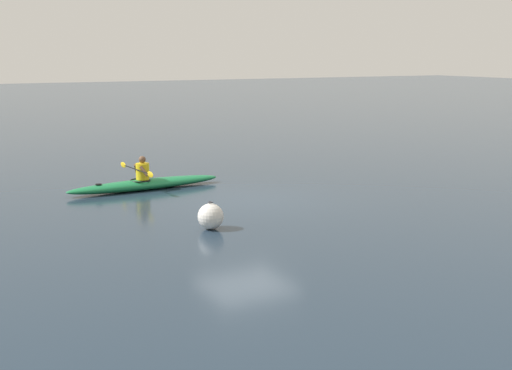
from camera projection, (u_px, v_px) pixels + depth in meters
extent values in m
plane|color=#1E2D3D|center=(246.00, 200.00, 19.22)|extent=(160.00, 160.00, 0.00)
ellipsoid|color=#19723F|center=(145.00, 184.00, 20.72)|extent=(4.84, 1.04, 0.32)
torus|color=black|center=(140.00, 180.00, 20.61)|extent=(0.66, 0.66, 0.04)
cylinder|color=black|center=(99.00, 184.00, 19.94)|extent=(0.18, 0.18, 0.02)
cylinder|color=yellow|center=(143.00, 171.00, 20.61)|extent=(0.40, 0.40, 0.48)
sphere|color=brown|center=(142.00, 160.00, 20.54)|extent=(0.21, 0.21, 0.21)
cylinder|color=black|center=(136.00, 169.00, 20.49)|extent=(0.18, 2.03, 0.03)
ellipsoid|color=gold|center=(150.00, 174.00, 19.65)|extent=(0.07, 0.40, 0.17)
ellipsoid|color=gold|center=(123.00, 165.00, 21.33)|extent=(0.07, 0.40, 0.17)
cylinder|color=brown|center=(144.00, 171.00, 20.31)|extent=(0.23, 0.27, 0.34)
cylinder|color=brown|center=(136.00, 168.00, 20.80)|extent=(0.21, 0.28, 0.34)
sphere|color=silver|center=(211.00, 216.00, 16.05)|extent=(0.60, 0.60, 0.60)
torus|color=#333338|center=(210.00, 202.00, 15.99)|extent=(0.12, 0.12, 0.02)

